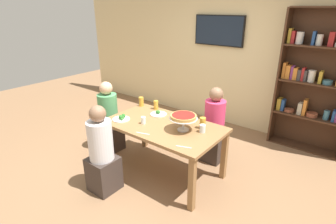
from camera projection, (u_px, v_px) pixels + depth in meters
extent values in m
plane|color=#846042|center=(164.00, 171.00, 3.80)|extent=(12.00, 12.00, 0.00)
cube|color=beige|center=(237.00, 53.00, 4.89)|extent=(8.00, 0.12, 2.80)
cube|color=olive|center=(163.00, 126.00, 3.53)|extent=(1.57, 0.91, 0.04)
cube|color=olive|center=(107.00, 146.00, 3.79)|extent=(0.07, 0.07, 0.70)
cube|color=olive|center=(192.00, 184.00, 2.96)|extent=(0.07, 0.07, 0.70)
cube|color=olive|center=(144.00, 127.00, 4.37)|extent=(0.07, 0.07, 0.70)
cube|color=olive|center=(224.00, 155.00, 3.54)|extent=(0.07, 0.07, 0.70)
cube|color=#422819|center=(280.00, 79.00, 4.34)|extent=(0.03, 0.30, 2.20)
cube|color=#422819|center=(317.00, 82.00, 4.14)|extent=(1.10, 0.02, 2.20)
cube|color=#422819|center=(302.00, 146.00, 4.45)|extent=(1.04, 0.28, 0.02)
cube|color=#422819|center=(309.00, 116.00, 4.24)|extent=(1.04, 0.28, 0.02)
cube|color=#422819|center=(316.00, 83.00, 4.04)|extent=(1.04, 0.28, 0.02)
cube|color=#422819|center=(324.00, 47.00, 3.83)|extent=(1.04, 0.28, 0.02)
cube|color=#422819|center=(332.00, 7.00, 3.63)|extent=(1.04, 0.28, 0.02)
cube|color=#B7932D|center=(280.00, 104.00, 4.47)|extent=(0.06, 0.13, 0.20)
cube|color=navy|center=(283.00, 105.00, 4.43)|extent=(0.05, 0.12, 0.19)
cylinder|color=brown|center=(289.00, 110.00, 4.40)|extent=(0.15, 0.15, 0.04)
cube|color=#B2A88E|center=(300.00, 108.00, 4.28)|extent=(0.06, 0.13, 0.19)
cube|color=orange|center=(305.00, 107.00, 4.23)|extent=(0.05, 0.13, 0.26)
cylinder|color=brown|center=(312.00, 114.00, 4.20)|extent=(0.17, 0.17, 0.06)
cylinder|color=#3D7084|center=(326.00, 115.00, 4.08)|extent=(0.08, 0.08, 0.14)
cube|color=navy|center=(334.00, 116.00, 4.01)|extent=(0.04, 0.13, 0.17)
cube|color=orange|center=(285.00, 70.00, 4.26)|extent=(0.05, 0.13, 0.25)
cube|color=orange|center=(289.00, 72.00, 4.23)|extent=(0.07, 0.13, 0.21)
cube|color=#7A3370|center=(292.00, 72.00, 4.19)|extent=(0.04, 0.13, 0.21)
cube|color=orange|center=(296.00, 74.00, 4.17)|extent=(0.06, 0.13, 0.19)
cube|color=#3D3838|center=(300.00, 75.00, 4.14)|extent=(0.05, 0.13, 0.17)
cube|color=maroon|center=(303.00, 74.00, 4.10)|extent=(0.04, 0.13, 0.20)
cube|color=#3D3838|center=(306.00, 76.00, 4.09)|extent=(0.04, 0.13, 0.17)
cylinder|color=silver|center=(311.00, 76.00, 4.04)|extent=(0.11, 0.11, 0.18)
cube|color=#B7932D|center=(321.00, 77.00, 3.97)|extent=(0.05, 0.13, 0.18)
cylinder|color=#3D7084|center=(327.00, 82.00, 3.93)|extent=(0.14, 0.14, 0.06)
cube|color=#B7932D|center=(290.00, 36.00, 4.06)|extent=(0.04, 0.13, 0.22)
cube|color=maroon|center=(294.00, 37.00, 4.03)|extent=(0.05, 0.13, 0.19)
cylinder|color=silver|center=(300.00, 38.00, 3.99)|extent=(0.11, 0.11, 0.18)
cube|color=navy|center=(314.00, 38.00, 3.87)|extent=(0.04, 0.13, 0.20)
cylinder|color=silver|center=(319.00, 40.00, 3.84)|extent=(0.09, 0.09, 0.16)
cube|color=maroon|center=(332.00, 39.00, 3.74)|extent=(0.07, 0.13, 0.20)
cube|color=black|center=(219.00, 30.00, 4.88)|extent=(0.98, 0.05, 0.55)
cube|color=#192333|center=(218.00, 31.00, 4.86)|extent=(0.94, 0.01, 0.51)
cube|color=#382D28|center=(213.00, 146.00, 4.04)|extent=(0.34, 0.34, 0.45)
cylinder|color=#D63866|center=(215.00, 117.00, 3.86)|extent=(0.30, 0.30, 0.50)
sphere|color=#846047|center=(216.00, 94.00, 3.73)|extent=(0.20, 0.20, 0.20)
cube|color=#382D28|center=(104.00, 174.00, 3.37)|extent=(0.34, 0.34, 0.45)
cylinder|color=silver|center=(100.00, 141.00, 3.19)|extent=(0.30, 0.30, 0.50)
sphere|color=#846047|center=(97.00, 114.00, 3.06)|extent=(0.20, 0.20, 0.20)
cube|color=#382D28|center=(110.00, 137.00, 4.32)|extent=(0.34, 0.34, 0.45)
cylinder|color=#4C935B|center=(108.00, 110.00, 4.14)|extent=(0.30, 0.30, 0.50)
sphere|color=tan|center=(106.00, 88.00, 4.01)|extent=(0.20, 0.20, 0.20)
cylinder|color=silver|center=(183.00, 130.00, 3.37)|extent=(0.15, 0.15, 0.01)
cylinder|color=silver|center=(183.00, 124.00, 3.34)|extent=(0.03, 0.03, 0.15)
cylinder|color=silver|center=(183.00, 118.00, 3.31)|extent=(0.36, 0.36, 0.01)
cylinder|color=tan|center=(183.00, 117.00, 3.30)|extent=(0.33, 0.33, 0.04)
cylinder|color=maroon|center=(183.00, 115.00, 3.29)|extent=(0.29, 0.29, 0.00)
cylinder|color=white|center=(159.00, 114.00, 3.84)|extent=(0.24, 0.24, 0.01)
sphere|color=#2D7028|center=(159.00, 112.00, 3.86)|extent=(0.04, 0.04, 0.04)
sphere|color=#2D7028|center=(157.00, 112.00, 3.85)|extent=(0.04, 0.04, 0.04)
sphere|color=#2D7028|center=(158.00, 112.00, 3.83)|extent=(0.05, 0.05, 0.05)
cylinder|color=white|center=(121.00, 119.00, 3.67)|extent=(0.24, 0.24, 0.01)
sphere|color=#2D7028|center=(123.00, 117.00, 3.67)|extent=(0.04, 0.04, 0.04)
sphere|color=#2D7028|center=(121.00, 117.00, 3.65)|extent=(0.06, 0.06, 0.06)
sphere|color=#2D7028|center=(123.00, 116.00, 3.70)|extent=(0.06, 0.06, 0.06)
sphere|color=#2D7028|center=(122.00, 119.00, 3.61)|extent=(0.04, 0.04, 0.04)
cylinder|color=gold|center=(156.00, 105.00, 4.03)|extent=(0.07, 0.07, 0.13)
cylinder|color=gold|center=(141.00, 102.00, 4.15)|extent=(0.07, 0.07, 0.14)
cylinder|color=gold|center=(203.00, 123.00, 3.39)|extent=(0.08, 0.08, 0.15)
cylinder|color=white|center=(143.00, 120.00, 3.53)|extent=(0.06, 0.06, 0.10)
cylinder|color=white|center=(203.00, 128.00, 3.29)|extent=(0.07, 0.07, 0.10)
cube|color=silver|center=(184.00, 147.00, 2.96)|extent=(0.18, 0.07, 0.00)
cube|color=silver|center=(188.00, 121.00, 3.62)|extent=(0.18, 0.02, 0.00)
cube|color=silver|center=(143.00, 133.00, 3.27)|extent=(0.18, 0.07, 0.00)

